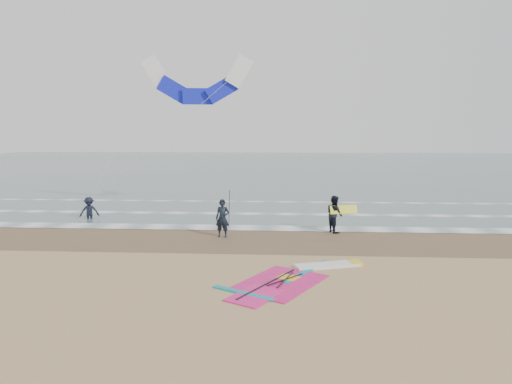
# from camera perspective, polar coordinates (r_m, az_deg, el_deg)

# --- Properties ---
(ground) EXTENTS (120.00, 120.00, 0.00)m
(ground) POSITION_cam_1_polar(r_m,az_deg,el_deg) (14.09, 4.27, -11.67)
(ground) COLOR tan
(ground) RESTS_ON ground
(sea_water) EXTENTS (120.00, 80.00, 0.02)m
(sea_water) POSITION_cam_1_polar(r_m,az_deg,el_deg) (61.48, 3.67, 3.24)
(sea_water) COLOR #47605E
(sea_water) RESTS_ON ground
(wet_sand_band) EXTENTS (120.00, 5.00, 0.01)m
(wet_sand_band) POSITION_cam_1_polar(r_m,az_deg,el_deg) (19.85, 4.04, -5.94)
(wet_sand_band) COLOR brown
(wet_sand_band) RESTS_ON ground
(foam_waterline) EXTENTS (120.00, 9.15, 0.02)m
(foam_waterline) POSITION_cam_1_polar(r_m,az_deg,el_deg) (24.19, 3.94, -3.43)
(foam_waterline) COLOR white
(foam_waterline) RESTS_ON ground
(windsurf_rig) EXTENTS (4.91, 4.64, 0.12)m
(windsurf_rig) POSITION_cam_1_polar(r_m,az_deg,el_deg) (14.77, 4.87, -10.63)
(windsurf_rig) COLOR white
(windsurf_rig) RESTS_ON ground
(person_standing) EXTENTS (0.67, 0.49, 1.69)m
(person_standing) POSITION_cam_1_polar(r_m,az_deg,el_deg) (20.13, -4.21, -3.30)
(person_standing) COLOR black
(person_standing) RESTS_ON ground
(person_walking) EXTENTS (0.93, 1.02, 1.72)m
(person_walking) POSITION_cam_1_polar(r_m,az_deg,el_deg) (21.38, 9.78, -2.72)
(person_walking) COLOR black
(person_walking) RESTS_ON ground
(person_wading) EXTENTS (1.14, 0.89, 1.55)m
(person_wading) POSITION_cam_1_polar(r_m,az_deg,el_deg) (25.73, -20.15, -1.53)
(person_wading) COLOR black
(person_wading) RESTS_ON ground
(held_pole) EXTENTS (0.17, 0.86, 1.82)m
(held_pole) POSITION_cam_1_polar(r_m,az_deg,el_deg) (20.02, -3.37, -2.21)
(held_pole) COLOR black
(held_pole) RESTS_ON ground
(carried_kiteboard) EXTENTS (1.30, 0.51, 0.39)m
(carried_kiteboard) POSITION_cam_1_polar(r_m,az_deg,el_deg) (21.29, 10.90, -2.17)
(carried_kiteboard) COLOR yellow
(carried_kiteboard) RESTS_ON ground
(surf_kite) EXTENTS (8.62, 2.84, 7.94)m
(surf_kite) POSITION_cam_1_polar(r_m,az_deg,el_deg) (26.44, -7.36, 13.23)
(surf_kite) COLOR white
(surf_kite) RESTS_ON ground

